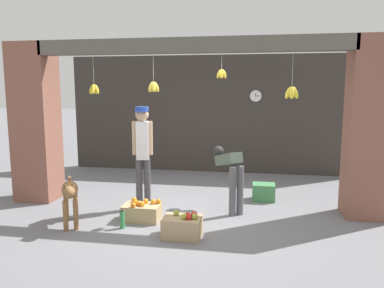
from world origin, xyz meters
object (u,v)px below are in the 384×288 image
Objects in this scene: fruit_crate_apples at (183,226)px; shopkeeper at (143,148)px; fruit_crate_oranges at (142,212)px; produce_box_green at (264,192)px; water_bottle at (122,220)px; dog at (70,193)px; worker_stooping at (230,170)px; wall_clock at (256,96)px.

shopkeeper is at bearing 129.06° from fruit_crate_apples.
produce_box_green is at bearing 36.69° from fruit_crate_oranges.
fruit_crate_oranges is at bearing 93.88° from shopkeeper.
shopkeeper reaches higher than water_bottle.
fruit_crate_apples is (1.73, -0.13, -0.35)m from dog.
dog reaches higher than fruit_crate_apples.
worker_stooping is 3.64× the size of wall_clock.
fruit_crate_apples reaches higher than produce_box_green.
wall_clock is at bearing 64.86° from water_bottle.
fruit_crate_oranges is 0.93m from fruit_crate_apples.
worker_stooping is 1.84× the size of fruit_crate_oranges.
wall_clock reaches higher than water_bottle.
water_bottle is 4.74m from wall_clock.
dog is at bearing -157.42° from fruit_crate_oranges.
dog is at bearing -147.66° from produce_box_green.
water_bottle is (-0.18, -0.38, -0.01)m from fruit_crate_oranges.
fruit_crate_apples is 2.24m from produce_box_green.
water_bottle is at bearing -177.67° from worker_stooping.
worker_stooping is at bearing -128.47° from produce_box_green.
dog is 1.11m from fruit_crate_oranges.
water_bottle is (-2.06, -1.78, -0.02)m from produce_box_green.
dog is 2.91× the size of water_bottle.
fruit_crate_apples is (0.76, -0.53, 0.01)m from fruit_crate_oranges.
produce_box_green is (1.13, 1.94, 0.00)m from fruit_crate_apples.
fruit_crate_oranges is at bearing 64.56° from water_bottle.
dog is 0.77× the size of worker_stooping.
dog is at bearing -123.56° from wall_clock.
worker_stooping reaches higher than water_bottle.
fruit_crate_oranges is at bearing -115.11° from wall_clock.
shopkeeper is 6.06× the size of wall_clock.
fruit_crate_oranges is 2.35m from produce_box_green.
shopkeeper reaches higher than produce_box_green.
wall_clock is (2.66, 4.02, 1.37)m from dog.
dog is 1.77m from fruit_crate_apples.
shopkeeper is at bearing -157.97° from produce_box_green.
produce_box_green is at bearing 18.42° from worker_stooping.
wall_clock reaches higher than produce_box_green.
produce_box_green is (1.88, 1.40, 0.02)m from fruit_crate_oranges.
wall_clock reaches higher than fruit_crate_apples.
water_bottle is at bearing 64.83° from dog.
fruit_crate_apples is at bearing -147.60° from worker_stooping.
dog reaches higher than water_bottle.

